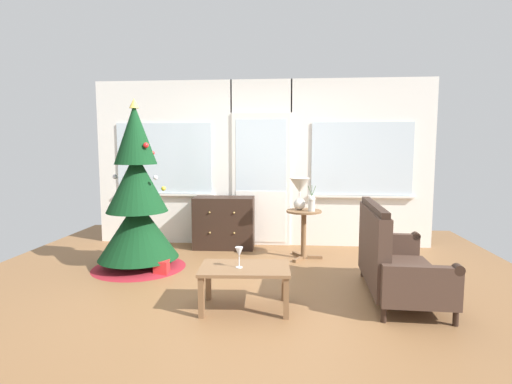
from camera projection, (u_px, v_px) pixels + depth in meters
The scene contains 11 objects.
ground_plane at pixel (247, 290), 4.31m from camera, with size 6.76×6.76×0.00m, color brown.
back_wall_with_door at pixel (261, 163), 6.23m from camera, with size 5.20×0.14×2.55m.
christmas_tree at pixel (137, 206), 5.04m from camera, with size 1.17×1.17×2.12m.
dresser_cabinet at pixel (224, 223), 6.09m from camera, with size 0.91×0.46×0.78m.
settee_sofa at pixel (392, 261), 4.08m from camera, with size 0.76×1.41×0.96m.
side_table at pixel (304, 224), 5.50m from camera, with size 0.50×0.48×0.67m.
table_lamp at pixel (300, 189), 5.49m from camera, with size 0.28×0.28×0.44m.
flower_vase at pixel (312, 203), 5.39m from camera, with size 0.11×0.10×0.35m.
coffee_table at pixel (245, 273), 3.79m from camera, with size 0.87×0.57×0.41m.
wine_glass at pixel (239, 253), 3.74m from camera, with size 0.08×0.08×0.20m.
gift_box at pixel (162, 267), 4.85m from camera, with size 0.17×0.15×0.17m, color red.
Camera 1 is at (0.45, -4.14, 1.52)m, focal length 28.21 mm.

